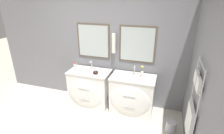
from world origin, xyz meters
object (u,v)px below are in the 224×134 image
amenity_bowl (96,72)px  flower_vase (142,72)px  waste_bin (171,126)px  toiletry_bottle (75,67)px  vanity_right (132,95)px  vanity_left (90,88)px

amenity_bowl → flower_vase: size_ratio=0.48×
waste_bin → amenity_bowl: bearing=168.8°
toiletry_bottle → amenity_bowl: bearing=0.4°
vanity_right → waste_bin: size_ratio=4.20×
vanity_left → flower_vase: 1.26m
toiletry_bottle → flower_vase: flower_vase is taller
toiletry_bottle → vanity_left: bearing=10.3°
vanity_left → flower_vase: flower_vase is taller
amenity_bowl → waste_bin: bearing=-11.2°
vanity_left → toiletry_bottle: size_ratio=4.74×
amenity_bowl → flower_vase: (0.96, 0.15, 0.07)m
amenity_bowl → vanity_left: bearing=165.0°
vanity_right → toiletry_bottle: (-1.27, -0.05, 0.50)m
vanity_right → amenity_bowl: (-0.79, -0.05, 0.44)m
vanity_left → vanity_right: bearing=0.0°
toiletry_bottle → amenity_bowl: (0.48, 0.00, -0.06)m
vanity_left → flower_vase: bearing=5.1°
vanity_right → flower_vase: flower_vase is taller
toiletry_bottle → flower_vase: size_ratio=0.80×
flower_vase → waste_bin: 1.15m
vanity_right → amenity_bowl: size_ratio=7.95×
amenity_bowl → flower_vase: 0.98m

